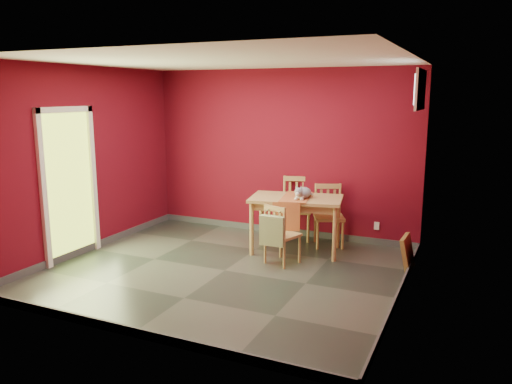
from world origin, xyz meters
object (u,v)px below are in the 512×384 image
at_px(tote_bag, 272,231).
at_px(picture_frame, 407,253).
at_px(dining_table, 296,204).
at_px(chair_far_left, 296,207).
at_px(chair_near, 281,234).
at_px(cat, 303,191).
at_px(chair_far_right, 329,215).

height_order(tote_bag, picture_frame, tote_bag).
relative_size(dining_table, picture_frame, 3.13).
distance_m(chair_far_left, tote_bag, 1.49).
bearing_deg(chair_near, cat, 78.60).
height_order(dining_table, cat, cat).
distance_m(dining_table, chair_near, 0.67).
relative_size(dining_table, cat, 3.26).
bearing_deg(dining_table, picture_frame, -4.04).
bearing_deg(chair_near, dining_table, 89.85).
height_order(chair_near, picture_frame, chair_near).
bearing_deg(chair_near, chair_far_right, 72.79).
distance_m(tote_bag, picture_frame, 1.82).
bearing_deg(cat, chair_far_left, 93.68).
height_order(chair_near, cat, cat).
relative_size(chair_far_left, chair_near, 1.19).
relative_size(chair_far_left, tote_bag, 2.11).
bearing_deg(tote_bag, picture_frame, 22.65).
bearing_deg(chair_far_left, dining_table, -70.66).
height_order(chair_far_right, cat, cat).
xyz_separation_m(dining_table, picture_frame, (1.62, -0.11, -0.49)).
bearing_deg(cat, picture_frame, -26.01).
distance_m(tote_bag, cat, 0.89).
height_order(chair_far_left, cat, cat).
distance_m(chair_near, picture_frame, 1.70).
distance_m(dining_table, tote_bag, 0.83).
bearing_deg(chair_far_right, cat, -112.90).
bearing_deg(picture_frame, cat, 176.79).
xyz_separation_m(dining_table, tote_bag, (-0.04, -0.81, -0.20)).
bearing_deg(chair_far_right, dining_table, -123.68).
height_order(cat, picture_frame, cat).
bearing_deg(chair_far_left, chair_far_right, -14.84).
height_order(chair_far_left, chair_near, chair_far_left).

